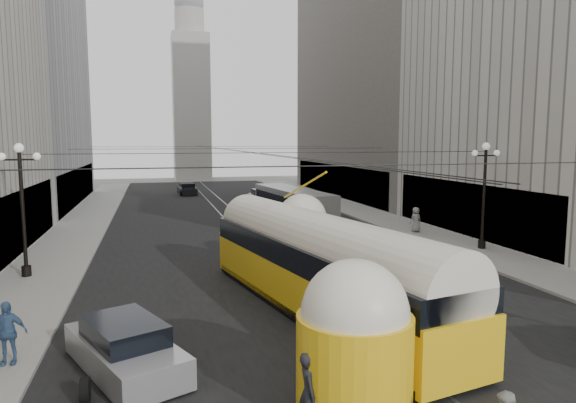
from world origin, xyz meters
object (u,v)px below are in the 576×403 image
pedestrian_sidewalk_right (416,220)px  pedestrian_sidewalk_left (7,333)px  streetcar (318,264)px  city_bus (293,206)px  sedan_silver (125,348)px  pedestrian_crossing_a (309,392)px

pedestrian_sidewalk_right → pedestrian_sidewalk_left: (-22.29, -16.59, 0.05)m
streetcar → pedestrian_sidewalk_left: 10.63m
city_bus → pedestrian_sidewalk_right: bearing=-35.4°
sedan_silver → pedestrian_crossing_a: 6.02m
sedan_silver → pedestrian_sidewalk_left: pedestrian_sidewalk_left is taller
pedestrian_sidewalk_left → city_bus: bearing=59.5°
pedestrian_crossing_a → pedestrian_sidewalk_left: 9.26m
streetcar → city_bus: size_ratio=1.50×
city_bus → pedestrian_sidewalk_left: size_ratio=6.24×
streetcar → pedestrian_sidewalk_right: size_ratio=9.86×
pedestrian_crossing_a → pedestrian_sidewalk_left: (-7.55, 5.37, 0.14)m
city_bus → pedestrian_sidewalk_right: size_ratio=6.58×
pedestrian_sidewalk_left → pedestrian_crossing_a: bearing=-32.2°
sedan_silver → city_bus: bearing=63.8°
sedan_silver → pedestrian_sidewalk_left: (-3.32, 1.09, 0.39)m
sedan_silver → pedestrian_sidewalk_right: size_ratio=2.96×
streetcar → pedestrian_sidewalk_left: bearing=-166.9°
streetcar → pedestrian_sidewalk_right: streetcar is taller
city_bus → pedestrian_sidewalk_right: 9.34m
city_bus → pedestrian_sidewalk_left: 26.46m
streetcar → sedan_silver: size_ratio=3.34×
sedan_silver → pedestrian_sidewalk_right: bearing=43.0°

